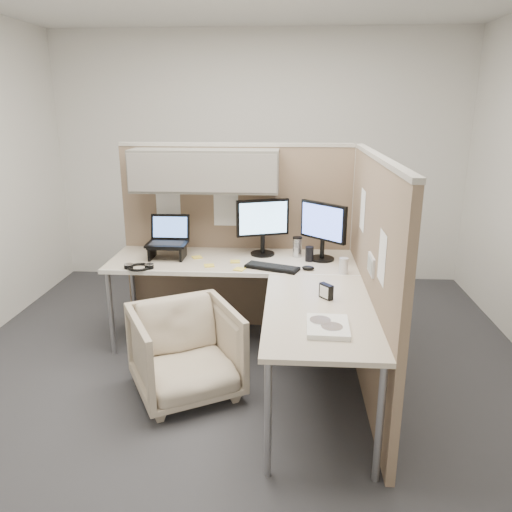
# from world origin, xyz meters

# --- Properties ---
(ground) EXTENTS (4.50, 4.50, 0.00)m
(ground) POSITION_xyz_m (0.00, 0.00, 0.00)
(ground) COLOR #303034
(ground) RESTS_ON ground
(partition_back) EXTENTS (2.00, 0.36, 1.63)m
(partition_back) POSITION_xyz_m (-0.22, 0.83, 1.10)
(partition_back) COLOR #886F59
(partition_back) RESTS_ON ground
(partition_right) EXTENTS (0.07, 2.03, 1.63)m
(partition_right) POSITION_xyz_m (0.90, -0.07, 0.82)
(partition_right) COLOR #886F59
(partition_right) RESTS_ON ground
(desk) EXTENTS (2.00, 1.98, 0.73)m
(desk) POSITION_xyz_m (0.12, 0.13, 0.69)
(desk) COLOR beige
(desk) RESTS_ON ground
(office_chair) EXTENTS (0.89, 0.87, 0.69)m
(office_chair) POSITION_xyz_m (-0.35, -0.27, 0.34)
(office_chair) COLOR #B9AD93
(office_chair) RESTS_ON ground
(monitor_left) EXTENTS (0.43, 0.20, 0.47)m
(monitor_left) POSITION_xyz_m (0.13, 0.69, 1.00)
(monitor_left) COLOR black
(monitor_left) RESTS_ON desk
(monitor_right) EXTENTS (0.34, 0.33, 0.47)m
(monitor_right) POSITION_xyz_m (0.61, 0.58, 1.00)
(monitor_right) COLOR black
(monitor_right) RESTS_ON desk
(laptop_station) EXTENTS (0.32, 0.28, 0.34)m
(laptop_station) POSITION_xyz_m (-0.64, 0.56, 0.86)
(laptop_station) COLOR black
(laptop_station) RESTS_ON desk
(keyboard) EXTENTS (0.43, 0.27, 0.02)m
(keyboard) POSITION_xyz_m (0.22, 0.31, 0.74)
(keyboard) COLOR black
(keyboard) RESTS_ON desk
(mouse) EXTENTS (0.10, 0.08, 0.03)m
(mouse) POSITION_xyz_m (0.49, 0.30, 0.75)
(mouse) COLOR black
(mouse) RESTS_ON desk
(travel_mug) EXTENTS (0.08, 0.08, 0.17)m
(travel_mug) POSITION_xyz_m (0.41, 0.65, 0.81)
(travel_mug) COLOR silver
(travel_mug) RESTS_ON desk
(soda_can_green) EXTENTS (0.07, 0.07, 0.12)m
(soda_can_green) POSITION_xyz_m (0.75, 0.24, 0.79)
(soda_can_green) COLOR silver
(soda_can_green) RESTS_ON desk
(soda_can_silver) EXTENTS (0.07, 0.07, 0.12)m
(soda_can_silver) POSITION_xyz_m (0.51, 0.53, 0.79)
(soda_can_silver) COLOR black
(soda_can_silver) RESTS_ON desk
(sticky_note_a) EXTENTS (0.09, 0.09, 0.01)m
(sticky_note_a) POSITION_xyz_m (-0.27, 0.35, 0.73)
(sticky_note_a) COLOR yellow
(sticky_note_a) RESTS_ON desk
(sticky_note_b) EXTENTS (0.10, 0.10, 0.01)m
(sticky_note_b) POSITION_xyz_m (-0.03, 0.28, 0.73)
(sticky_note_b) COLOR yellow
(sticky_note_b) RESTS_ON desk
(sticky_note_c) EXTENTS (0.10, 0.10, 0.01)m
(sticky_note_c) POSITION_xyz_m (-0.41, 0.56, 0.73)
(sticky_note_c) COLOR yellow
(sticky_note_c) RESTS_ON desk
(sticky_note_d) EXTENTS (0.08, 0.08, 0.01)m
(sticky_note_d) POSITION_xyz_m (-0.08, 0.47, 0.73)
(sticky_note_d) COLOR yellow
(sticky_note_d) RESTS_ON desk
(headphones) EXTENTS (0.23, 0.19, 0.03)m
(headphones) POSITION_xyz_m (-0.80, 0.25, 0.74)
(headphones) COLOR black
(headphones) RESTS_ON desk
(paper_stack) EXTENTS (0.24, 0.30, 0.03)m
(paper_stack) POSITION_xyz_m (0.57, -0.73, 0.75)
(paper_stack) COLOR white
(paper_stack) RESTS_ON desk
(desk_clock) EXTENTS (0.09, 0.10, 0.10)m
(desk_clock) POSITION_xyz_m (0.59, -0.27, 0.78)
(desk_clock) COLOR black
(desk_clock) RESTS_ON desk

